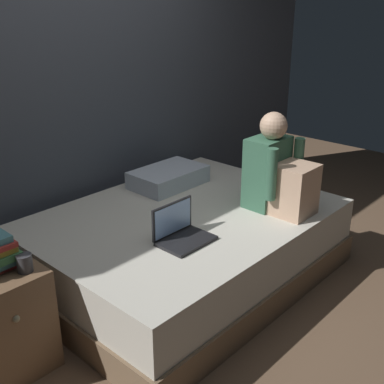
{
  "coord_description": "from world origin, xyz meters",
  "views": [
    {
      "loc": [
        -1.91,
        -1.7,
        1.8
      ],
      "look_at": [
        0.05,
        0.1,
        0.73
      ],
      "focal_mm": 44.78,
      "sensor_mm": 36.0,
      "label": 1
    }
  ],
  "objects_px": {
    "bed": "(185,245)",
    "pillow": "(168,177)",
    "person_sitting": "(278,174)",
    "laptop": "(181,232)",
    "mug": "(25,263)"
  },
  "relations": [
    {
      "from": "laptop",
      "to": "pillow",
      "type": "relative_size",
      "value": 0.57
    },
    {
      "from": "person_sitting",
      "to": "mug",
      "type": "relative_size",
      "value": 7.28
    },
    {
      "from": "pillow",
      "to": "mug",
      "type": "distance_m",
      "value": 1.54
    },
    {
      "from": "pillow",
      "to": "laptop",
      "type": "bearing_deg",
      "value": -130.31
    },
    {
      "from": "person_sitting",
      "to": "laptop",
      "type": "distance_m",
      "value": 0.81
    },
    {
      "from": "mug",
      "to": "pillow",
      "type": "bearing_deg",
      "value": 18.28
    },
    {
      "from": "person_sitting",
      "to": "pillow",
      "type": "distance_m",
      "value": 0.89
    },
    {
      "from": "bed",
      "to": "pillow",
      "type": "xyz_separation_m",
      "value": [
        0.29,
        0.45,
        0.31
      ]
    },
    {
      "from": "person_sitting",
      "to": "laptop",
      "type": "height_order",
      "value": "person_sitting"
    },
    {
      "from": "bed",
      "to": "person_sitting",
      "type": "distance_m",
      "value": 0.8
    },
    {
      "from": "bed",
      "to": "person_sitting",
      "type": "relative_size",
      "value": 3.05
    },
    {
      "from": "pillow",
      "to": "mug",
      "type": "height_order",
      "value": "mug"
    },
    {
      "from": "bed",
      "to": "pillow",
      "type": "distance_m",
      "value": 0.62
    },
    {
      "from": "mug",
      "to": "bed",
      "type": "bearing_deg",
      "value": 1.62
    },
    {
      "from": "laptop",
      "to": "pillow",
      "type": "height_order",
      "value": "laptop"
    }
  ]
}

